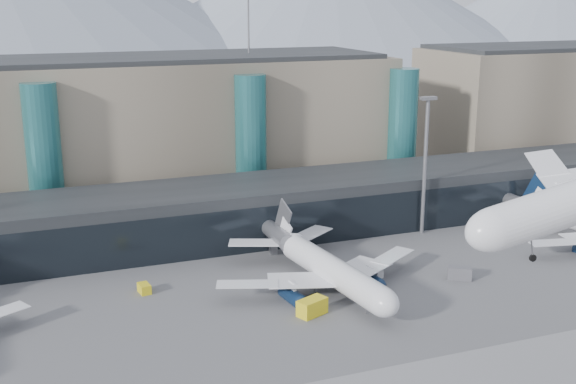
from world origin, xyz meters
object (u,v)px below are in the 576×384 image
(jet_parked_mid, at_px, (321,257))
(veh_h, at_px, (312,307))
(veh_b, at_px, (144,288))
(lightmast_mid, at_px, (425,158))
(veh_g, at_px, (376,273))
(veh_d, at_px, (494,238))
(veh_c, at_px, (460,273))

(jet_parked_mid, relative_size, veh_h, 8.61)
(jet_parked_mid, distance_m, veh_b, 27.04)
(lightmast_mid, distance_m, veh_h, 44.33)
(jet_parked_mid, xyz_separation_m, veh_g, (9.23, -0.48, -3.79))
(jet_parked_mid, xyz_separation_m, veh_d, (37.18, 7.19, -3.70))
(veh_d, xyz_separation_m, veh_h, (-42.82, -17.09, 0.43))
(veh_b, xyz_separation_m, veh_g, (35.29, -6.67, -0.05))
(veh_b, relative_size, veh_h, 0.58)
(jet_parked_mid, distance_m, veh_h, 11.85)
(veh_c, height_order, veh_h, veh_h)
(veh_g, bearing_deg, lightmast_mid, 117.90)
(lightmast_mid, relative_size, veh_h, 6.08)
(lightmast_mid, xyz_separation_m, veh_b, (-53.72, -10.00, -13.71))
(veh_h, bearing_deg, veh_d, -1.09)
(lightmast_mid, bearing_deg, jet_parked_mid, -149.66)
(veh_b, distance_m, veh_g, 35.91)
(veh_c, bearing_deg, veh_d, 72.02)
(veh_g, distance_m, veh_h, 17.61)
(veh_b, height_order, veh_d, veh_d)
(lightmast_mid, xyz_separation_m, jet_parked_mid, (-27.66, -16.19, -9.98))
(lightmast_mid, bearing_deg, veh_c, -106.50)
(jet_parked_mid, distance_m, veh_d, 38.05)
(lightmast_mid, height_order, veh_c, lightmast_mid)
(veh_d, height_order, veh_g, veh_d)
(jet_parked_mid, xyz_separation_m, veh_h, (-5.64, -9.90, -3.28))
(jet_parked_mid, height_order, veh_d, jet_parked_mid)
(veh_d, relative_size, veh_h, 0.61)
(veh_c, bearing_deg, jet_parked_mid, -163.09)
(lightmast_mid, xyz_separation_m, veh_c, (-6.56, -22.16, -13.40))
(lightmast_mid, distance_m, veh_b, 56.34)
(veh_c, distance_m, veh_h, 27.03)
(jet_parked_mid, relative_size, veh_c, 9.92)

